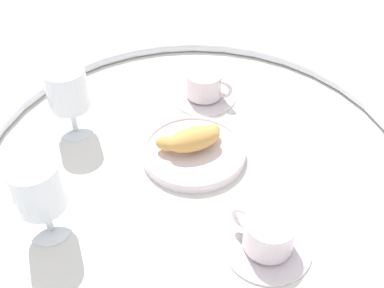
{
  "coord_description": "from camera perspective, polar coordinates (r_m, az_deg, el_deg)",
  "views": [
    {
      "loc": [
        -0.13,
        -0.59,
        0.58
      ],
      "look_at": [
        -0.0,
        0.01,
        0.03
      ],
      "focal_mm": 43.02,
      "sensor_mm": 36.0,
      "label": 1
    }
  ],
  "objects": [
    {
      "name": "table_chrome_rim",
      "position": [
        0.83,
        0.36,
        -1.41
      ],
      "size": [
        0.8,
        0.8,
        0.02
      ],
      "primitive_type": "torus",
      "color": "silver",
      "rests_on": "ground_plane"
    },
    {
      "name": "croissant_large",
      "position": [
        0.82,
        -0.08,
        0.63
      ],
      "size": [
        0.14,
        0.08,
        0.04
      ],
      "color": "#D6994C",
      "rests_on": "pastry_plate"
    },
    {
      "name": "coffee_cup_near",
      "position": [
        0.7,
        9.37,
        -11.23
      ],
      "size": [
        0.14,
        0.14,
        0.06
      ],
      "color": "silver",
      "rests_on": "ground_plane"
    },
    {
      "name": "juice_glass_right",
      "position": [
        0.7,
        -18.58,
        -5.3
      ],
      "size": [
        0.08,
        0.08,
        0.14
      ],
      "color": "white",
      "rests_on": "ground_plane"
    },
    {
      "name": "ground_plane",
      "position": [
        0.84,
        0.35,
        -2.0
      ],
      "size": [
        2.2,
        2.2,
        0.0
      ],
      "primitive_type": "plane",
      "color": "silver"
    },
    {
      "name": "juice_glass_left",
      "position": [
        0.87,
        -15.21,
        6.39
      ],
      "size": [
        0.08,
        0.08,
        0.14
      ],
      "color": "white",
      "rests_on": "ground_plane"
    },
    {
      "name": "pastry_plate",
      "position": [
        0.84,
        0.0,
        -0.97
      ],
      "size": [
        0.19,
        0.19,
        0.02
      ],
      "color": "silver",
      "rests_on": "ground_plane"
    },
    {
      "name": "coffee_cup_far",
      "position": [
        0.97,
        1.58,
        7.02
      ],
      "size": [
        0.14,
        0.14,
        0.06
      ],
      "color": "silver",
      "rests_on": "ground_plane"
    }
  ]
}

